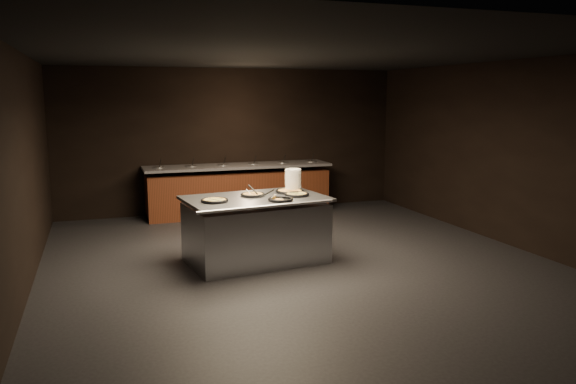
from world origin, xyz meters
The scene contains 11 objects.
room centered at (0.00, 0.00, 1.45)m, with size 7.02×8.02×2.92m.
salad_bar centered at (0.00, 3.56, 0.44)m, with size 3.70×0.83×1.18m.
serving_counter centered at (-0.56, 0.31, 0.45)m, with size 2.08×1.48×0.93m.
plate_stack centered at (0.14, 0.68, 1.09)m, with size 0.24×0.24×0.32m, color silver.
pan_veggie_whole centered at (-1.18, 0.15, 0.95)m, with size 0.37×0.37×0.04m.
pan_cheese_whole centered at (-0.57, 0.42, 0.95)m, with size 0.35×0.35×0.04m.
pan_cheese_slices_a centered at (0.03, 0.53, 0.95)m, with size 0.42×0.42×0.04m.
pan_cheese_slices_b centered at (-0.30, -0.06, 0.95)m, with size 0.35×0.35×0.04m.
pan_veggie_slices centered at (0.04, 0.24, 0.95)m, with size 0.36×0.36×0.04m.
server_left centered at (-0.59, 0.45, 1.00)m, with size 0.22×0.27×0.16m.
server_right centered at (-0.43, 0.00, 1.01)m, with size 0.32×0.11×0.15m.
Camera 1 is at (-2.64, -7.21, 2.34)m, focal length 35.00 mm.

